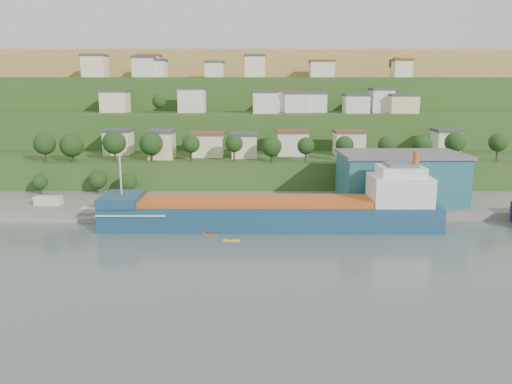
{
  "coord_description": "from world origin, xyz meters",
  "views": [
    {
      "loc": [
        -2.51,
        -99.57,
        31.15
      ],
      "look_at": [
        -2.37,
        15.0,
        7.05
      ],
      "focal_mm": 35.0,
      "sensor_mm": 36.0,
      "label": 1
    }
  ],
  "objects_px": {
    "warehouse": "(400,177)",
    "caravan": "(48,202)",
    "cargo_ship_near": "(281,214)",
    "kayak_orange": "(209,234)"
  },
  "relations": [
    {
      "from": "warehouse",
      "to": "caravan",
      "type": "height_order",
      "value": "warehouse"
    },
    {
      "from": "cargo_ship_near",
      "to": "caravan",
      "type": "relative_size",
      "value": 11.54
    },
    {
      "from": "warehouse",
      "to": "kayak_orange",
      "type": "relative_size",
      "value": 9.84
    },
    {
      "from": "caravan",
      "to": "kayak_orange",
      "type": "relative_size",
      "value": 2.05
    },
    {
      "from": "kayak_orange",
      "to": "cargo_ship_near",
      "type": "bearing_deg",
      "value": 41.53
    },
    {
      "from": "warehouse",
      "to": "kayak_orange",
      "type": "distance_m",
      "value": 53.38
    },
    {
      "from": "warehouse",
      "to": "caravan",
      "type": "bearing_deg",
      "value": -178.52
    },
    {
      "from": "warehouse",
      "to": "kayak_orange",
      "type": "bearing_deg",
      "value": -154.69
    },
    {
      "from": "cargo_ship_near",
      "to": "kayak_orange",
      "type": "relative_size",
      "value": 23.69
    },
    {
      "from": "warehouse",
      "to": "caravan",
      "type": "relative_size",
      "value": 4.8
    }
  ]
}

